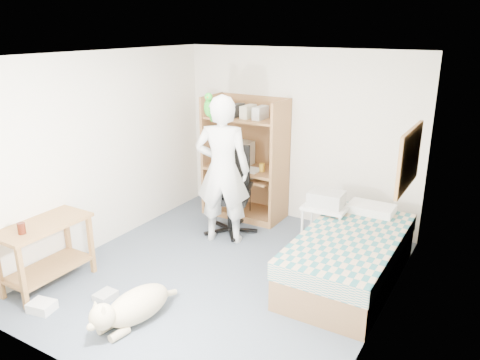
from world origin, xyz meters
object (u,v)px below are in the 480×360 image
(computer_hutch, at_px, (246,163))
(office_chair, at_px, (231,202))
(dog, at_px, (133,307))
(printer_cart, at_px, (325,221))
(bed, at_px, (349,257))
(side_desk, at_px, (45,245))
(person, at_px, (223,170))

(computer_hutch, relative_size, office_chair, 1.51)
(dog, relative_size, printer_cart, 1.67)
(dog, bearing_deg, bed, 58.83)
(printer_cart, bearing_deg, side_desk, -137.78)
(computer_hutch, height_order, side_desk, computer_hutch)
(computer_hutch, distance_m, side_desk, 3.08)
(side_desk, relative_size, printer_cart, 1.55)
(bed, height_order, side_desk, side_desk)
(side_desk, height_order, person, person)
(bed, distance_m, person, 1.95)
(computer_hutch, bearing_deg, side_desk, -106.14)
(side_desk, bearing_deg, bed, 32.50)
(printer_cart, bearing_deg, person, -167.56)
(side_desk, bearing_deg, dog, -2.17)
(computer_hutch, distance_m, printer_cart, 1.66)
(person, distance_m, printer_cart, 1.47)
(dog, bearing_deg, office_chair, 106.57)
(office_chair, bearing_deg, person, -97.32)
(dog, bearing_deg, person, 105.77)
(side_desk, height_order, office_chair, office_chair)
(office_chair, relative_size, person, 0.60)
(bed, relative_size, office_chair, 1.70)
(office_chair, bearing_deg, printer_cart, -18.75)
(computer_hutch, xyz_separation_m, bed, (2.00, -1.12, -0.53))
(bed, xyz_separation_m, printer_cart, (-0.50, 0.52, 0.14))
(office_chair, xyz_separation_m, printer_cart, (1.38, 0.04, 0.00))
(bed, distance_m, office_chair, 1.95)
(office_chair, distance_m, printer_cart, 1.38)
(dog, height_order, printer_cart, printer_cart)
(office_chair, height_order, person, person)
(side_desk, xyz_separation_m, person, (1.04, 1.99, 0.49))
(printer_cart, bearing_deg, computer_hutch, 155.63)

